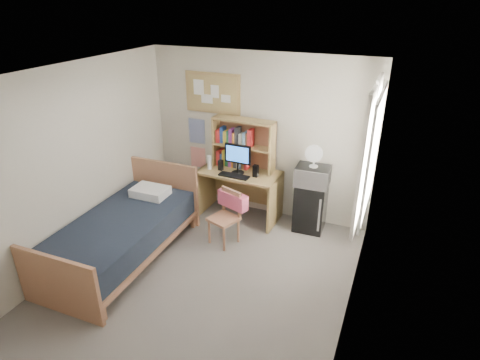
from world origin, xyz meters
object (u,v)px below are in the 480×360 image
at_px(desk_fan, 314,157).
at_px(bed, 122,239).
at_px(monitor, 238,160).
at_px(bulletin_board, 213,93).
at_px(speaker_left, 221,165).
at_px(desk_chair, 224,218).
at_px(microwave, 313,176).
at_px(speaker_right, 256,171).
at_px(desk, 239,194).
at_px(mini_fridge, 310,206).

bearing_deg(desk_fan, bed, -143.37).
bearing_deg(monitor, bed, -120.13).
bearing_deg(bulletin_board, monitor, -33.00).
xyz_separation_m(bed, speaker_left, (0.73, 1.64, 0.57)).
distance_m(desk_chair, microwave, 1.46).
bearing_deg(speaker_right, microwave, 10.95).
distance_m(speaker_right, microwave, 0.86).
distance_m(bulletin_board, speaker_right, 1.42).
distance_m(speaker_left, speaker_right, 0.60).
bearing_deg(monitor, speaker_left, 180.00).
bearing_deg(speaker_left, desk_fan, 6.46).
bearing_deg(desk_fan, desk_chair, -142.73).
height_order(bed, monitor, monitor).
relative_size(desk, microwave, 2.61).
bearing_deg(desk, speaker_left, -168.69).
xyz_separation_m(desk_chair, bed, (-1.12, -0.88, -0.10)).
bearing_deg(desk_chair, microwave, 58.59).
distance_m(desk, monitor, 0.63).
bearing_deg(monitor, bulletin_board, 149.24).
bearing_deg(desk, microwave, 5.17).
relative_size(monitor, microwave, 0.92).
bearing_deg(speaker_left, mini_fridge, 7.24).
height_order(bulletin_board, speaker_right, bulletin_board).
xyz_separation_m(mini_fridge, desk_fan, (0.00, -0.02, 0.82)).
relative_size(microwave, desk_fan, 1.56).
xyz_separation_m(desk_chair, monitor, (-0.09, 0.75, 0.62)).
distance_m(desk, bed, 1.98).
height_order(bed, microwave, microwave).
height_order(mini_fridge, desk_fan, desk_fan).
xyz_separation_m(desk_chair, mini_fridge, (1.06, 0.89, -0.02)).
distance_m(bed, speaker_left, 1.88).
relative_size(desk, speaker_right, 6.87).
relative_size(desk_chair, monitor, 1.80).
xyz_separation_m(monitor, microwave, (1.15, 0.12, -0.12)).
relative_size(bulletin_board, mini_fridge, 1.23).
relative_size(bulletin_board, speaker_left, 5.69).
xyz_separation_m(speaker_left, desk_fan, (1.45, 0.11, 0.33)).
xyz_separation_m(bulletin_board, desk, (0.59, -0.32, -1.52)).
height_order(mini_fridge, speaker_right, speaker_right).
height_order(mini_fridge, microwave, microwave).
bearing_deg(speaker_left, speaker_right, 0.00).
distance_m(mini_fridge, microwave, 0.52).
distance_m(monitor, desk_fan, 1.17).
distance_m(desk_chair, mini_fridge, 1.38).
xyz_separation_m(desk, speaker_right, (0.30, -0.07, 0.49)).
bearing_deg(monitor, desk_chair, -80.67).
xyz_separation_m(bed, microwave, (2.18, 1.74, 0.60)).
distance_m(desk, desk_fan, 1.41).
relative_size(mini_fridge, speaker_left, 4.63).
bearing_deg(desk, speaker_right, -11.31).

